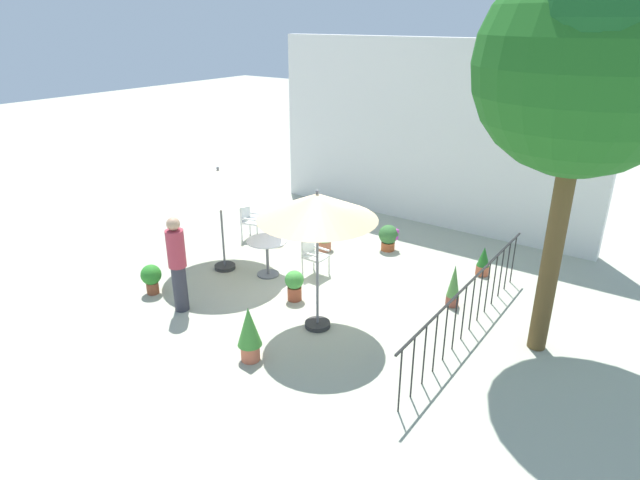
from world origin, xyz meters
TOP-DOWN VIEW (x-y plane):
  - ground_plane at (0.00, 0.00)m, footprint 60.00×60.00m
  - villa_facade at (0.00, 4.62)m, footprint 8.53×0.30m
  - terrace_railing at (3.05, 0.00)m, footprint 0.03×5.14m
  - shade_tree at (4.18, 0.35)m, footprint 3.13×2.98m
  - patio_umbrella_0 at (0.87, -1.26)m, footprint 1.96×1.96m
  - patio_umbrella_1 at (-2.10, -0.52)m, footprint 2.41×2.41m
  - cafe_table_0 at (-1.15, -0.21)m, footprint 0.83×0.83m
  - patio_chair_0 at (-0.42, 0.35)m, footprint 0.45×0.43m
  - patio_chair_1 at (-2.83, 1.10)m, footprint 0.56×0.57m
  - potted_plant_0 at (-0.05, -0.73)m, footprint 0.36×0.36m
  - potted_plant_1 at (0.60, -2.66)m, footprint 0.38×0.38m
  - potted_plant_2 at (-2.10, 1.16)m, footprint 0.37×0.37m
  - potted_plant_3 at (2.46, 2.38)m, footprint 0.27×0.27m
  - potted_plant_4 at (2.47, 0.80)m, footprint 0.24×0.24m
  - potted_plant_5 at (0.24, 2.38)m, footprint 0.47×0.44m
  - potted_plant_6 at (-2.44, -2.13)m, footprint 0.39×0.39m
  - potted_plant_7 at (-0.95, 1.51)m, footprint 0.43×0.43m
  - standing_person at (-1.49, -2.22)m, footprint 0.45×0.45m

SIDE VIEW (x-z plane):
  - ground_plane at x=0.00m, z-range 0.00..0.00m
  - potted_plant_3 at x=2.46m, z-range -0.01..0.62m
  - potted_plant_0 at x=-0.05m, z-range 0.03..0.63m
  - potted_plant_2 at x=-2.10m, z-range 0.01..0.66m
  - potted_plant_5 at x=0.24m, z-range 0.03..0.64m
  - potted_plant_6 at x=-2.44m, z-range 0.05..0.65m
  - potted_plant_4 at x=2.47m, z-range -0.01..0.82m
  - potted_plant_7 at x=-0.95m, z-range 0.04..0.82m
  - potted_plant_1 at x=0.60m, z-range 0.04..0.97m
  - patio_chair_1 at x=-2.83m, z-range 0.07..0.94m
  - patio_chair_0 at x=-0.42m, z-range 0.05..0.97m
  - cafe_table_0 at x=-1.15m, z-range 0.16..0.94m
  - terrace_railing at x=3.05m, z-range 0.17..1.19m
  - standing_person at x=-1.49m, z-range 0.04..1.83m
  - patio_umbrella_1 at x=-2.10m, z-range 0.82..3.05m
  - patio_umbrella_0 at x=0.87m, z-range 0.94..3.41m
  - villa_facade at x=0.00m, z-range 0.00..4.54m
  - shade_tree at x=4.18m, z-range 1.45..7.31m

